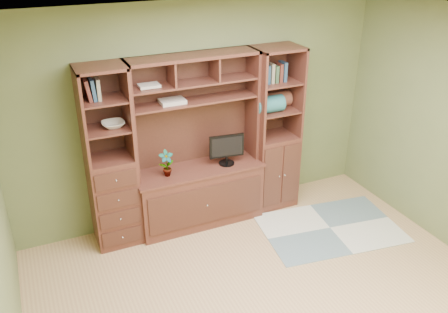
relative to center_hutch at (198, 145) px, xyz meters
name	(u,v)px	position (x,y,z in m)	size (l,w,h in m)	color
room	(289,191)	(0.14, -1.73, 0.28)	(4.60, 4.10, 2.64)	tan
center_hutch	(198,145)	(0.00, 0.00, 0.00)	(1.54, 0.53, 2.05)	#54271D
left_tower	(110,160)	(-1.00, 0.04, 0.00)	(0.50, 0.45, 2.05)	#54271D
right_tower	(274,130)	(1.02, 0.04, 0.00)	(0.55, 0.45, 2.05)	#54271D
rug	(330,228)	(1.37, -0.80, -1.02)	(1.61, 1.07, 0.01)	#A5ACAB
monitor	(227,144)	(0.35, -0.03, -0.04)	(0.42, 0.19, 0.51)	black
orchid	(167,164)	(-0.40, -0.03, -0.14)	(0.16, 0.11, 0.31)	#B2613C
magazines	(172,101)	(-0.25, 0.09, 0.54)	(0.27, 0.20, 0.04)	beige
bowl	(113,124)	(-0.92, 0.04, 0.39)	(0.24, 0.24, 0.06)	silver
blanket_teal	(269,104)	(0.91, -0.01, 0.37)	(0.35, 0.20, 0.20)	#2A696F
blanket_red	(277,100)	(1.09, 0.12, 0.36)	(0.33, 0.18, 0.18)	brown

